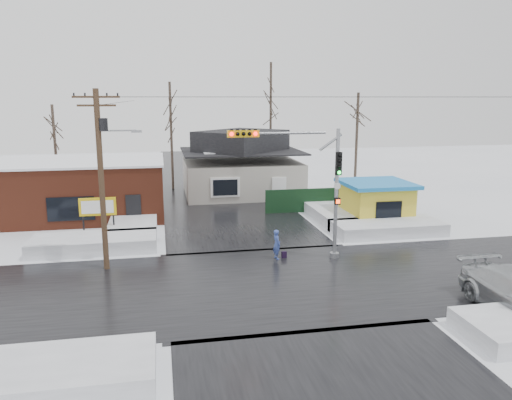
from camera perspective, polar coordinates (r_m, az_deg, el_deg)
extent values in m
plane|color=white|center=(23.88, 2.21, -9.41)|extent=(120.00, 120.00, 0.00)
cube|color=black|center=(23.87, 2.21, -9.39)|extent=(10.00, 120.00, 0.02)
cube|color=black|center=(23.87, 2.21, -9.39)|extent=(120.00, 10.00, 0.02)
cube|color=white|center=(30.08, -17.99, -4.71)|extent=(7.00, 3.00, 0.80)
cube|color=white|center=(33.00, 14.79, -3.09)|extent=(7.00, 3.00, 0.80)
cube|color=white|center=(17.28, -23.66, -17.84)|extent=(7.00, 3.00, 0.70)
cube|color=white|center=(34.72, -13.75, -2.32)|extent=(3.00, 8.00, 0.80)
cube|color=white|center=(36.72, 8.62, -1.35)|extent=(3.00, 8.00, 0.80)
cylinder|color=gray|center=(26.80, 9.16, 0.58)|extent=(0.20, 0.20, 7.00)
cylinder|color=gray|center=(27.63, 8.93, -6.25)|extent=(0.50, 0.50, 0.30)
cylinder|color=gray|center=(25.50, 2.99, 7.64)|extent=(4.60, 0.14, 0.14)
cube|color=gold|center=(25.09, -1.48, 7.59)|extent=(1.60, 0.28, 0.35)
sphere|color=#FF0C0C|center=(24.84, -2.80, 7.53)|extent=(0.20, 0.20, 0.20)
sphere|color=#FF0C0C|center=(25.04, -0.06, 7.58)|extent=(0.20, 0.20, 0.20)
cube|color=black|center=(26.35, 9.42, 4.13)|extent=(0.30, 0.22, 1.20)
sphere|color=#0CE533|center=(26.28, 9.50, 3.12)|extent=(0.18, 0.18, 0.18)
cube|color=black|center=(26.68, 9.28, -0.13)|extent=(0.30, 0.20, 0.35)
cylinder|color=#382619|center=(25.68, -17.25, 1.99)|extent=(0.28, 0.28, 9.00)
cube|color=#382619|center=(25.35, -17.82, 11.16)|extent=(2.20, 0.10, 0.10)
cube|color=#382619|center=(25.36, -17.76, 10.26)|extent=(1.80, 0.10, 0.10)
cylinder|color=black|center=(25.36, -17.07, 8.26)|extent=(0.44, 0.44, 0.60)
cylinder|color=gray|center=(25.32, -15.55, 7.66)|extent=(1.80, 0.08, 0.08)
cube|color=gray|center=(25.26, -13.50, 7.64)|extent=(0.50, 0.22, 0.12)
cube|color=maroon|center=(38.71, -19.52, 1.19)|extent=(12.00, 8.00, 4.00)
cube|color=white|center=(38.41, -19.73, 4.20)|extent=(12.20, 8.20, 0.15)
cube|color=black|center=(34.92, -20.39, -0.95)|extent=(3.00, 0.08, 1.60)
cube|color=black|center=(34.54, -13.80, -1.20)|extent=(1.00, 0.08, 2.20)
cylinder|color=black|center=(32.47, -19.10, -2.68)|extent=(0.10, 0.10, 1.80)
cylinder|color=black|center=(32.26, -15.94, -2.58)|extent=(0.10, 0.10, 1.80)
cube|color=gold|center=(32.11, -17.64, -0.73)|extent=(2.20, 0.18, 1.10)
cube|color=white|center=(32.00, -17.67, -0.77)|extent=(1.90, 0.02, 0.80)
cube|color=#B0AA9F|center=(44.83, -1.67, 2.56)|extent=(10.00, 8.00, 3.00)
cube|color=black|center=(44.51, -1.69, 5.61)|extent=(10.40, 8.40, 0.12)
pyramid|color=black|center=(44.42, -1.70, 6.84)|extent=(9.00, 7.00, 1.80)
cube|color=maroon|center=(46.01, 2.07, 7.06)|extent=(0.70, 0.70, 1.40)
cube|color=white|center=(40.61, -3.53, 1.45)|extent=(2.40, 0.12, 1.60)
cube|color=yellow|center=(35.65, 13.52, -0.46)|extent=(4.00, 4.00, 2.60)
cube|color=blue|center=(35.38, 13.63, 1.84)|extent=(4.60, 4.60, 0.25)
cube|color=black|center=(33.86, 14.93, -1.16)|extent=(1.80, 0.06, 1.20)
cube|color=black|center=(38.31, 6.94, 0.00)|extent=(8.00, 0.12, 1.80)
cylinder|color=#332821|center=(47.84, -9.65, 7.20)|extent=(0.24, 0.24, 10.00)
cylinder|color=#332821|center=(50.98, 1.69, 8.74)|extent=(0.24, 0.24, 12.00)
cylinder|color=#332821|center=(45.25, 11.40, 6.25)|extent=(0.24, 0.24, 9.00)
cylinder|color=#332821|center=(46.77, -21.93, 5.19)|extent=(0.24, 0.24, 8.00)
imported|color=#394E9F|center=(26.94, 2.38, -5.12)|extent=(0.50, 0.66, 1.62)
cube|color=black|center=(27.29, 3.22, -6.30)|extent=(0.30, 0.17, 0.35)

